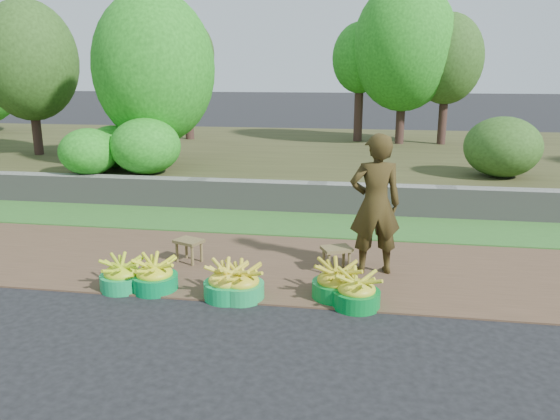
% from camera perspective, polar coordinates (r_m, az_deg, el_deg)
% --- Properties ---
extents(ground_plane, '(120.00, 120.00, 0.00)m').
position_cam_1_polar(ground_plane, '(6.02, 0.07, -10.07)').
color(ground_plane, black).
rests_on(ground_plane, ground).
extents(dirt_shoulder, '(80.00, 2.50, 0.02)m').
position_cam_1_polar(dirt_shoulder, '(7.17, 1.68, -5.91)').
color(dirt_shoulder, brown).
rests_on(dirt_shoulder, ground).
extents(grass_verge, '(80.00, 1.50, 0.04)m').
position_cam_1_polar(grass_verge, '(9.05, 3.36, -1.51)').
color(grass_verge, '#326C27').
rests_on(grass_verge, ground).
extents(retaining_wall, '(80.00, 0.35, 0.55)m').
position_cam_1_polar(retaining_wall, '(9.81, 3.91, 1.27)').
color(retaining_wall, slate).
rests_on(retaining_wall, ground).
extents(earth_bank, '(80.00, 10.00, 0.50)m').
position_cam_1_polar(earth_bank, '(14.61, 5.75, 5.47)').
color(earth_bank, '#3C3D1F').
rests_on(earth_bank, ground).
extents(vegetation, '(35.63, 8.68, 4.41)m').
position_cam_1_polar(vegetation, '(14.00, -5.61, 14.78)').
color(vegetation, '#37231D').
rests_on(vegetation, earth_bank).
extents(basin_a, '(0.51, 0.51, 0.38)m').
position_cam_1_polar(basin_a, '(6.68, -16.21, -6.58)').
color(basin_a, '#119E52').
rests_on(basin_a, ground).
extents(basin_b, '(0.53, 0.53, 0.39)m').
position_cam_1_polar(basin_b, '(6.55, -12.96, -6.74)').
color(basin_b, '#017F3E').
rests_on(basin_b, ground).
extents(basin_c, '(0.54, 0.54, 0.40)m').
position_cam_1_polar(basin_c, '(6.21, -5.52, -7.59)').
color(basin_c, '#0C9D4D').
rests_on(basin_c, ground).
extents(basin_d, '(0.53, 0.53, 0.39)m').
position_cam_1_polar(basin_d, '(6.17, -4.12, -7.71)').
color(basin_d, '#1A9C4F').
rests_on(basin_d, ground).
extents(basin_e, '(0.55, 0.55, 0.41)m').
position_cam_1_polar(basin_e, '(6.20, 5.92, -7.58)').
color(basin_e, '#0A7E2C').
rests_on(basin_e, ground).
extents(basin_f, '(0.52, 0.52, 0.39)m').
position_cam_1_polar(basin_f, '(6.01, 7.99, -8.46)').
color(basin_f, '#04782A').
rests_on(basin_f, ground).
extents(stool_left, '(0.42, 0.38, 0.31)m').
position_cam_1_polar(stool_left, '(7.33, -9.50, -3.55)').
color(stool_left, brown).
rests_on(stool_left, dirt_shoulder).
extents(stool_right, '(0.44, 0.40, 0.31)m').
position_cam_1_polar(stool_right, '(6.94, 5.93, -4.40)').
color(stool_right, brown).
rests_on(stool_right, dirt_shoulder).
extents(vendor_woman, '(0.71, 0.54, 1.76)m').
position_cam_1_polar(vendor_woman, '(6.80, 9.92, 0.58)').
color(vendor_woman, black).
rests_on(vendor_woman, dirt_shoulder).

